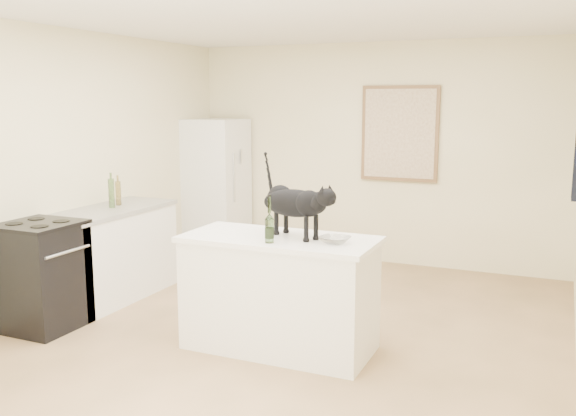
% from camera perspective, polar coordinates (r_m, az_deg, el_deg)
% --- Properties ---
extents(floor, '(5.50, 5.50, 0.00)m').
position_cam_1_polar(floor, '(5.31, -0.85, -11.62)').
color(floor, tan).
rests_on(floor, ground).
extents(ceiling, '(5.50, 5.50, 0.00)m').
position_cam_1_polar(ceiling, '(4.99, -0.93, 17.40)').
color(ceiling, white).
rests_on(ceiling, ground).
extents(wall_back, '(4.50, 0.00, 4.50)m').
position_cam_1_polar(wall_back, '(7.56, 7.86, 4.86)').
color(wall_back, '#F8EAC0').
rests_on(wall_back, ground).
extents(wall_left, '(0.00, 5.50, 5.50)m').
position_cam_1_polar(wall_left, '(6.26, -19.99, 3.35)').
color(wall_left, '#F8EAC0').
rests_on(wall_left, ground).
extents(island_base, '(1.44, 0.67, 0.86)m').
position_cam_1_polar(island_base, '(4.96, -0.77, -7.93)').
color(island_base, white).
rests_on(island_base, floor).
extents(island_top, '(1.50, 0.70, 0.04)m').
position_cam_1_polar(island_top, '(4.84, -0.78, -2.85)').
color(island_top, white).
rests_on(island_top, island_base).
extents(left_cabinets, '(0.60, 1.40, 0.86)m').
position_cam_1_polar(left_cabinets, '(6.43, -15.75, -4.15)').
color(left_cabinets, white).
rests_on(left_cabinets, floor).
extents(left_countertop, '(0.62, 1.44, 0.04)m').
position_cam_1_polar(left_countertop, '(6.34, -15.94, -0.20)').
color(left_countertop, gray).
rests_on(left_countertop, left_cabinets).
extents(stove, '(0.60, 0.60, 0.90)m').
position_cam_1_polar(stove, '(5.79, -21.43, -5.81)').
color(stove, black).
rests_on(stove, floor).
extents(fridge, '(0.68, 0.68, 1.70)m').
position_cam_1_polar(fridge, '(8.01, -6.57, 1.92)').
color(fridge, white).
rests_on(fridge, floor).
extents(artwork_frame, '(0.90, 0.03, 1.10)m').
position_cam_1_polar(artwork_frame, '(7.44, 10.08, 6.65)').
color(artwork_frame, brown).
rests_on(artwork_frame, wall_back).
extents(artwork_canvas, '(0.82, 0.00, 1.02)m').
position_cam_1_polar(artwork_canvas, '(7.42, 10.04, 6.64)').
color(artwork_canvas, beige).
rests_on(artwork_canvas, wall_back).
extents(black_cat, '(0.69, 0.46, 0.47)m').
position_cam_1_polar(black_cat, '(4.78, 0.62, 0.11)').
color(black_cat, black).
rests_on(black_cat, island_top).
extents(wine_bottle, '(0.07, 0.07, 0.31)m').
position_cam_1_polar(wine_bottle, '(4.61, -1.70, -1.25)').
color(wine_bottle, '#2E5321').
rests_on(wine_bottle, island_top).
extents(glass_bowl, '(0.25, 0.25, 0.05)m').
position_cam_1_polar(glass_bowl, '(4.61, 4.27, -2.92)').
color(glass_bowl, silver).
rests_on(glass_bowl, island_top).
extents(fridge_paper, '(0.05, 0.13, 0.18)m').
position_cam_1_polar(fridge_paper, '(7.85, -4.21, 4.70)').
color(fridge_paper, silver).
rests_on(fridge_paper, fridge).
extents(counter_bottle_cluster, '(0.10, 0.21, 0.28)m').
position_cam_1_polar(counter_bottle_cluster, '(6.40, -15.45, 1.30)').
color(counter_bottle_cluster, brown).
rests_on(counter_bottle_cluster, left_countertop).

